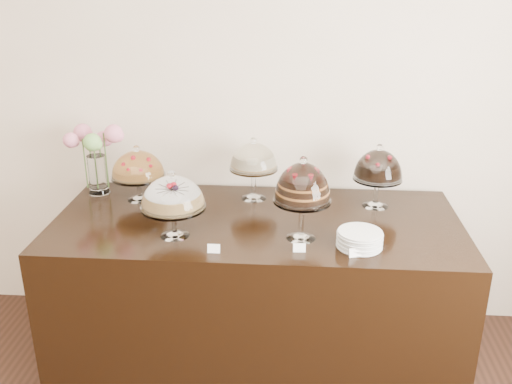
# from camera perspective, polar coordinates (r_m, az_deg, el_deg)

# --- Properties ---
(wall_back) EXTENTS (5.00, 0.04, 3.00)m
(wall_back) POSITION_cam_1_polar(r_m,az_deg,el_deg) (3.46, -4.04, 10.29)
(wall_back) COLOR beige
(wall_back) RESTS_ON ground
(display_counter) EXTENTS (2.20, 1.00, 0.90)m
(display_counter) POSITION_cam_1_polar(r_m,az_deg,el_deg) (3.30, 0.07, -9.89)
(display_counter) COLOR black
(display_counter) RESTS_ON ground
(cake_stand_sugar_sponge) EXTENTS (0.33, 0.33, 0.35)m
(cake_stand_sugar_sponge) POSITION_cam_1_polar(r_m,az_deg,el_deg) (2.85, -8.33, -0.34)
(cake_stand_sugar_sponge) COLOR white
(cake_stand_sugar_sponge) RESTS_ON display_counter
(cake_stand_choco_layer) EXTENTS (0.29, 0.29, 0.43)m
(cake_stand_choco_layer) POSITION_cam_1_polar(r_m,az_deg,el_deg) (2.78, 4.68, 0.63)
(cake_stand_choco_layer) COLOR white
(cake_stand_choco_layer) RESTS_ON display_counter
(cake_stand_cheesecake) EXTENTS (0.28, 0.28, 0.37)m
(cake_stand_cheesecake) POSITION_cam_1_polar(r_m,az_deg,el_deg) (3.29, -0.24, 3.31)
(cake_stand_cheesecake) COLOR white
(cake_stand_cheesecake) RESTS_ON display_counter
(cake_stand_dark_choco) EXTENTS (0.28, 0.28, 0.37)m
(cake_stand_dark_choco) POSITION_cam_1_polar(r_m,az_deg,el_deg) (3.26, 12.13, 2.40)
(cake_stand_dark_choco) COLOR white
(cake_stand_dark_choco) RESTS_ON display_counter
(cake_stand_fruit_tart) EXTENTS (0.31, 0.31, 0.33)m
(cake_stand_fruit_tart) POSITION_cam_1_polar(r_m,az_deg,el_deg) (3.36, -11.75, 2.49)
(cake_stand_fruit_tart) COLOR white
(cake_stand_fruit_tart) RESTS_ON display_counter
(flower_vase) EXTENTS (0.35, 0.27, 0.43)m
(flower_vase) POSITION_cam_1_polar(r_m,az_deg,el_deg) (3.50, -15.78, 4.03)
(flower_vase) COLOR white
(flower_vase) RESTS_ON display_counter
(plate_stack) EXTENTS (0.22, 0.22, 0.08)m
(plate_stack) POSITION_cam_1_polar(r_m,az_deg,el_deg) (2.83, 10.33, -4.67)
(plate_stack) COLOR white
(plate_stack) RESTS_ON display_counter
(price_card_left) EXTENTS (0.06, 0.02, 0.04)m
(price_card_left) POSITION_cam_1_polar(r_m,az_deg,el_deg) (2.74, -4.25, -5.67)
(price_card_left) COLOR white
(price_card_left) RESTS_ON display_counter
(price_card_right) EXTENTS (0.06, 0.03, 0.04)m
(price_card_right) POSITION_cam_1_polar(r_m,az_deg,el_deg) (2.74, 9.90, -6.00)
(price_card_right) COLOR white
(price_card_right) RESTS_ON display_counter
(price_card_extra) EXTENTS (0.06, 0.02, 0.04)m
(price_card_extra) POSITION_cam_1_polar(r_m,az_deg,el_deg) (2.75, 4.36, -5.58)
(price_card_extra) COLOR white
(price_card_extra) RESTS_ON display_counter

